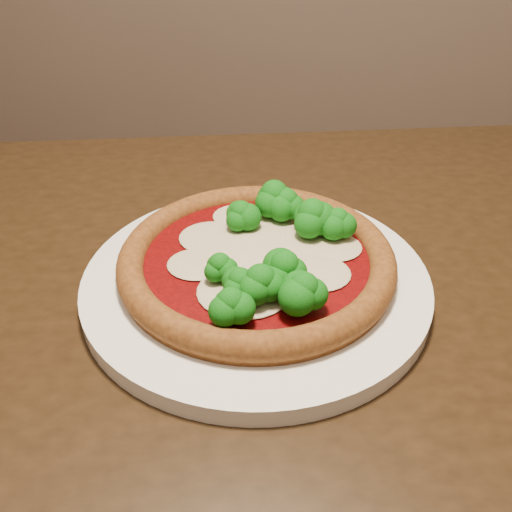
# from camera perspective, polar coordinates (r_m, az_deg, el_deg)

# --- Properties ---
(dining_table) EXTENTS (1.40, 1.13, 0.75)m
(dining_table) POSITION_cam_1_polar(r_m,az_deg,el_deg) (0.60, -0.68, -13.50)
(dining_table) COLOR black
(dining_table) RESTS_ON floor
(plate) EXTENTS (0.34, 0.34, 0.02)m
(plate) POSITION_cam_1_polar(r_m,az_deg,el_deg) (0.57, 0.00, -2.56)
(plate) COLOR white
(plate) RESTS_ON dining_table
(pizza) EXTENTS (0.27, 0.27, 0.06)m
(pizza) POSITION_cam_1_polar(r_m,az_deg,el_deg) (0.56, 0.46, 0.01)
(pizza) COLOR brown
(pizza) RESTS_ON plate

